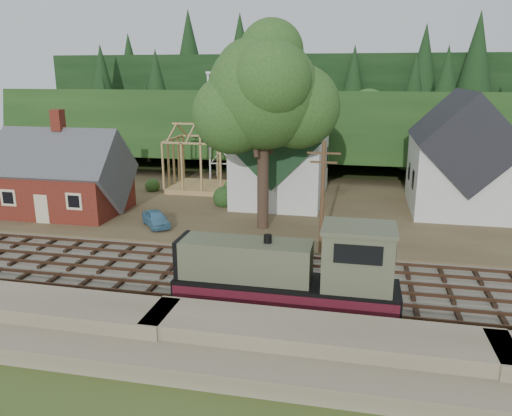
# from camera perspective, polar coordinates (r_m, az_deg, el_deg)

# --- Properties ---
(ground) EXTENTS (140.00, 140.00, 0.00)m
(ground) POSITION_cam_1_polar(r_m,az_deg,el_deg) (31.49, -6.37, -7.87)
(ground) COLOR #384C1E
(ground) RESTS_ON ground
(embankment) EXTENTS (64.00, 5.00, 1.60)m
(embankment) POSITION_cam_1_polar(r_m,az_deg,el_deg) (24.44, -12.77, -15.41)
(embankment) COLOR #7F7259
(embankment) RESTS_ON ground
(railroad_bed) EXTENTS (64.00, 11.00, 0.16)m
(railroad_bed) POSITION_cam_1_polar(r_m,az_deg,el_deg) (31.46, -6.38, -7.74)
(railroad_bed) COLOR #726B5B
(railroad_bed) RESTS_ON ground
(village_flat) EXTENTS (64.00, 26.00, 0.30)m
(village_flat) POSITION_cam_1_polar(r_m,az_deg,el_deg) (47.97, 0.27, 0.54)
(village_flat) COLOR brown
(village_flat) RESTS_ON ground
(hillside) EXTENTS (70.00, 28.96, 12.74)m
(hillside) POSITION_cam_1_polar(r_m,az_deg,el_deg) (71.15, 4.17, 5.21)
(hillside) COLOR #1E3F19
(hillside) RESTS_ON ground
(ridge) EXTENTS (80.00, 20.00, 12.00)m
(ridge) POSITION_cam_1_polar(r_m,az_deg,el_deg) (86.84, 5.61, 6.99)
(ridge) COLOR black
(ridge) RESTS_ON ground
(depot) EXTENTS (10.80, 7.41, 9.00)m
(depot) POSITION_cam_1_polar(r_m,az_deg,el_deg) (46.92, -21.10, 3.02)
(depot) COLOR #5B1C14
(depot) RESTS_ON village_flat
(church) EXTENTS (8.40, 15.17, 13.00)m
(church) POSITION_cam_1_polar(r_m,az_deg,el_deg) (48.23, 3.03, 6.70)
(church) COLOR silver
(church) RESTS_ON village_flat
(farmhouse) EXTENTS (8.40, 10.80, 10.60)m
(farmhouse) POSITION_cam_1_polar(r_m,az_deg,el_deg) (47.85, 22.25, 5.14)
(farmhouse) COLOR silver
(farmhouse) RESTS_ON village_flat
(timber_frame) EXTENTS (8.20, 6.20, 6.99)m
(timber_frame) POSITION_cam_1_polar(r_m,az_deg,el_deg) (52.56, -5.29, 5.25)
(timber_frame) COLOR tan
(timber_frame) RESTS_ON village_flat
(lattice_tower) EXTENTS (3.20, 3.20, 12.12)m
(lattice_tower) POSITION_cam_1_polar(r_m,az_deg,el_deg) (57.58, -3.67, 12.92)
(lattice_tower) COLOR silver
(lattice_tower) RESTS_ON village_flat
(big_tree) EXTENTS (10.90, 8.40, 14.70)m
(big_tree) POSITION_cam_1_polar(r_m,az_deg,el_deg) (38.28, 1.11, 12.09)
(big_tree) COLOR #38281E
(big_tree) RESTS_ON village_flat
(telegraph_pole_near) EXTENTS (2.20, 0.28, 8.00)m
(telegraph_pole_near) POSITION_cam_1_polar(r_m,az_deg,el_deg) (33.72, 7.59, 1.26)
(telegraph_pole_near) COLOR #4C331E
(telegraph_pole_near) RESTS_ON ground
(locomotive) EXTENTS (11.72, 2.93, 4.69)m
(locomotive) POSITION_cam_1_polar(r_m,az_deg,el_deg) (26.68, 4.36, -7.33)
(locomotive) COLOR black
(locomotive) RESTS_ON railroad_bed
(car_blue) EXTENTS (3.59, 3.90, 1.29)m
(car_blue) POSITION_cam_1_polar(r_m,az_deg,el_deg) (40.98, -11.38, -1.18)
(car_blue) COLOR #5795BB
(car_blue) RESTS_ON village_flat
(patio_set) EXTENTS (2.28, 2.28, 2.54)m
(patio_set) POSITION_cam_1_polar(r_m,az_deg,el_deg) (44.39, -19.98, 1.48)
(patio_set) COLOR silver
(patio_set) RESTS_ON village_flat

